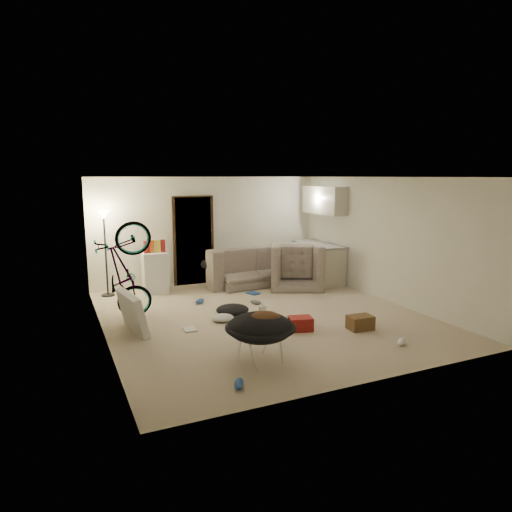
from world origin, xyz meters
name	(u,v)px	position (x,y,z in m)	size (l,w,h in m)	color
floor	(263,316)	(0.00, 0.00, -0.01)	(5.50, 6.00, 0.02)	beige
ceiling	(263,176)	(0.00, 0.00, 2.51)	(5.50, 6.00, 0.02)	white
wall_back	(209,230)	(0.00, 3.01, 1.25)	(5.50, 0.02, 2.50)	white
wall_front	(371,285)	(0.00, -3.01, 1.25)	(5.50, 0.02, 2.50)	white
wall_left	(100,260)	(-2.76, 0.00, 1.25)	(0.02, 6.00, 2.50)	white
wall_right	(386,240)	(2.76, 0.00, 1.25)	(0.02, 6.00, 2.50)	white
doorway	(193,241)	(-0.40, 2.97, 1.02)	(0.85, 0.10, 2.04)	black
door_trim	(194,241)	(-0.40, 2.94, 1.02)	(0.97, 0.04, 2.10)	black
floor_lamp	(105,235)	(-2.40, 2.65, 1.31)	(0.28, 0.28, 1.81)	black
kitchen_counter	(318,263)	(2.43, 2.00, 0.44)	(0.60, 1.50, 0.88)	beige
counter_top	(319,244)	(2.43, 2.00, 0.90)	(0.64, 1.54, 0.04)	gray
kitchen_uppers	(325,200)	(2.56, 2.00, 1.95)	(0.38, 1.40, 0.65)	beige
sofa	(251,269)	(0.84, 2.45, 0.34)	(2.30, 0.90, 0.67)	#384039
armchair	(295,270)	(1.67, 1.81, 0.38)	(1.16, 1.01, 0.75)	#384039
bicycle	(125,294)	(-2.30, 0.81, 0.47)	(0.62, 1.79, 0.94)	black
book_asset	(284,332)	(-0.06, -0.96, 0.01)	(0.17, 0.23, 0.02)	maroon
mini_fridge	(155,272)	(-1.40, 2.55, 0.44)	(0.52, 0.52, 0.88)	white
snack_box_0	(146,248)	(-1.57, 2.55, 1.00)	(0.10, 0.07, 0.30)	maroon
snack_box_1	(152,247)	(-1.45, 2.55, 1.00)	(0.10, 0.07, 0.30)	#CC4F19
snack_box_2	(157,247)	(-1.33, 2.55, 1.00)	(0.10, 0.07, 0.30)	yellow
snack_box_3	(163,247)	(-1.21, 2.55, 1.00)	(0.10, 0.07, 0.30)	maroon
saucer_chair	(260,334)	(-0.92, -1.88, 0.41)	(0.97, 0.97, 0.69)	silver
hoodie	(265,320)	(-0.87, -1.91, 0.61)	(0.48, 0.40, 0.22)	#54321D
sofa_drape	(213,264)	(-0.11, 2.45, 0.54)	(0.56, 0.46, 0.28)	black
tv_box	(132,312)	(-2.30, 0.11, 0.33)	(0.12, 0.99, 0.66)	silver
drink_case_a	(360,322)	(1.17, -1.32, 0.11)	(0.40, 0.29, 0.23)	brown
drink_case_b	(300,324)	(0.24, -0.96, 0.11)	(0.38, 0.28, 0.22)	maroon
juicer	(262,309)	(0.07, 0.16, 0.09)	(0.15, 0.15, 0.21)	beige
newspaper	(223,291)	(-0.02, 2.04, 0.00)	(0.38, 0.50, 0.01)	beige
book_blue	(253,293)	(0.48, 1.52, 0.01)	(0.20, 0.28, 0.03)	#2E57A7
book_white	(190,329)	(-1.43, -0.20, 0.01)	(0.20, 0.26, 0.02)	silver
shoe_0	(200,301)	(-0.80, 1.27, 0.05)	(0.25, 0.10, 0.09)	#2E57A7
shoe_1	(256,302)	(0.20, 0.74, 0.05)	(0.25, 0.10, 0.09)	slate
shoe_2	(239,384)	(-1.48, -2.47, 0.05)	(0.28, 0.11, 0.10)	#2E57A7
shoe_3	(301,325)	(0.31, -0.85, 0.05)	(0.26, 0.10, 0.09)	slate
shoe_4	(402,341)	(1.30, -2.17, 0.05)	(0.28, 0.11, 0.10)	white
clothes_lump_a	(233,310)	(-0.48, 0.29, 0.10)	(0.60, 0.52, 0.19)	black
clothes_lump_b	(268,283)	(1.08, 2.03, 0.08)	(0.51, 0.45, 0.16)	black
clothes_lump_c	(223,318)	(-0.77, 0.03, 0.06)	(0.39, 0.34, 0.12)	silver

